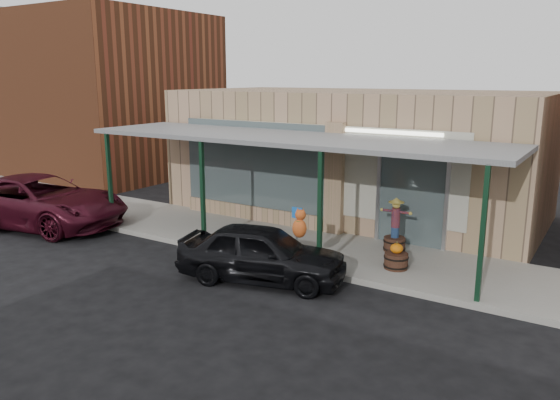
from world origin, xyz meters
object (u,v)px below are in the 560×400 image
Objects in this scene: handicap_sign at (297,226)px; parked_sedan at (262,253)px; barrel_scarecrow at (395,233)px; barrel_pumpkin at (396,259)px; car_maroon at (39,201)px.

parked_sedan is (-0.13, -1.35, -0.35)m from handicap_sign.
barrel_pumpkin is at bearing -72.40° from barrel_scarecrow.
handicap_sign is at bearing -137.66° from barrel_scarecrow.
car_maroon is at bearing 74.88° from parked_sedan.
parked_sedan reaches higher than handicap_sign.
car_maroon reaches higher than barrel_pumpkin.
barrel_pumpkin is 11.33m from car_maroon.
parked_sedan is (-1.97, -3.33, 0.04)m from barrel_scarecrow.
parked_sedan reaches higher than barrel_pumpkin.
handicap_sign is (-2.36, -0.71, 0.63)m from barrel_pumpkin.
car_maroon reaches higher than handicap_sign.
barrel_scarecrow is 2.08× the size of barrel_pumpkin.
handicap_sign reaches higher than barrel_pumpkin.
barrel_scarecrow is at bearing -83.86° from car_maroon.
handicap_sign is at bearing -163.19° from barrel_pumpkin.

